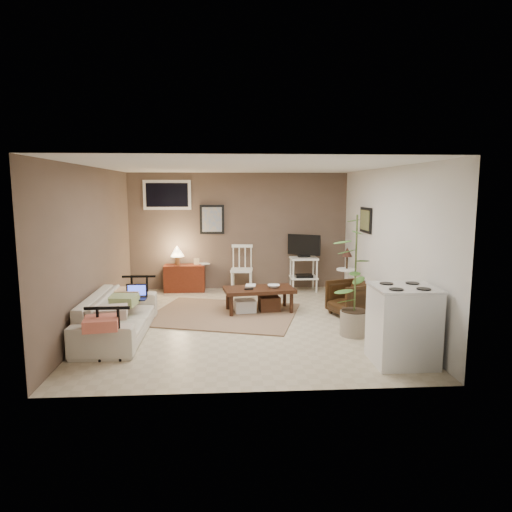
{
  "coord_description": "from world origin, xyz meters",
  "views": [
    {
      "loc": [
        -0.25,
        -6.93,
        2.07
      ],
      "look_at": [
        0.22,
        0.35,
        1.0
      ],
      "focal_mm": 32.0,
      "sensor_mm": 36.0,
      "label": 1
    }
  ],
  "objects": [
    {
      "name": "red_console",
      "position": [
        -1.13,
        2.27,
        0.33
      ],
      "size": [
        0.82,
        0.36,
        0.94
      ],
      "color": "maroon",
      "rests_on": "floor"
    },
    {
      "name": "window",
      "position": [
        -1.45,
        2.48,
        1.95
      ],
      "size": [
        0.96,
        0.03,
        0.6
      ],
      "primitive_type": "cube",
      "color": "white"
    },
    {
      "name": "art_back",
      "position": [
        -0.55,
        2.48,
        1.45
      ],
      "size": [
        0.5,
        0.03,
        0.6
      ],
      "primitive_type": "cube",
      "color": "black"
    },
    {
      "name": "laptop",
      "position": [
        -1.6,
        -0.2,
        0.52
      ],
      "size": [
        0.31,
        0.23,
        0.21
      ],
      "color": "black",
      "rests_on": "sofa"
    },
    {
      "name": "art_right",
      "position": [
        2.23,
        1.05,
        1.52
      ],
      "size": [
        0.03,
        0.6,
        0.45
      ],
      "primitive_type": "cube",
      "color": "black"
    },
    {
      "name": "sofa_pillows",
      "position": [
        -1.75,
        -0.79,
        0.49
      ],
      "size": [
        0.39,
        1.94,
        0.14
      ],
      "primitive_type": null,
      "color": "beige",
      "rests_on": "sofa"
    },
    {
      "name": "rug",
      "position": [
        -0.32,
        0.43,
        0.01
      ],
      "size": [
        2.73,
        2.42,
        0.02
      ],
      "primitive_type": "cube",
      "rotation": [
        0.0,
        0.0,
        -0.28
      ],
      "color": "#886A4F",
      "rests_on": "floor"
    },
    {
      "name": "book_console",
      "position": [
        -0.8,
        2.29,
        0.66
      ],
      "size": [
        0.17,
        0.08,
        0.24
      ],
      "primitive_type": "imported",
      "rotation": [
        0.0,
        0.0,
        0.36
      ],
      "color": "#3A1D0F",
      "rests_on": "red_console"
    },
    {
      "name": "stove",
      "position": [
        1.83,
        -1.81,
        0.47
      ],
      "size": [
        0.72,
        0.67,
        0.95
      ],
      "color": "white",
      "rests_on": "floor"
    },
    {
      "name": "side_table",
      "position": [
        1.96,
        1.26,
        0.62
      ],
      "size": [
        0.38,
        0.38,
        1.0
      ],
      "color": "white",
      "rests_on": "floor"
    },
    {
      "name": "sofa",
      "position": [
        -1.8,
        -0.56,
        0.4
      ],
      "size": [
        0.59,
        2.04,
        0.8
      ],
      "primitive_type": "imported",
      "rotation": [
        0.0,
        0.0,
        1.57
      ],
      "color": "beige",
      "rests_on": "floor"
    },
    {
      "name": "bowl",
      "position": [
        0.53,
        0.57,
        0.52
      ],
      "size": [
        0.21,
        0.06,
        0.21
      ],
      "primitive_type": "imported",
      "rotation": [
        0.0,
        0.0,
        -0.03
      ],
      "color": "#3A1D0F",
      "rests_on": "coffee_table"
    },
    {
      "name": "spindle_chair",
      "position": [
        0.04,
        2.14,
        0.44
      ],
      "size": [
        0.47,
        0.47,
        0.95
      ],
      "color": "white",
      "rests_on": "floor"
    },
    {
      "name": "book_table",
      "position": [
        0.06,
        0.74,
        0.54
      ],
      "size": [
        0.18,
        0.04,
        0.24
      ],
      "primitive_type": "imported",
      "rotation": [
        0.0,
        0.0,
        -0.11
      ],
      "color": "#3A1D0F",
      "rests_on": "coffee_table"
    },
    {
      "name": "sofa_end_rails",
      "position": [
        -1.68,
        -0.56,
        0.34
      ],
      "size": [
        0.55,
        2.04,
        0.68
      ],
      "primitive_type": null,
      "color": "black",
      "rests_on": "floor"
    },
    {
      "name": "armchair",
      "position": [
        1.77,
        0.25,
        0.32
      ],
      "size": [
        0.75,
        0.77,
        0.64
      ],
      "primitive_type": "imported",
      "rotation": [
        0.0,
        0.0,
        -1.23
      ],
      "color": "black",
      "rests_on": "floor"
    },
    {
      "name": "potted_plant",
      "position": [
        1.55,
        -0.75,
        0.93
      ],
      "size": [
        0.44,
        0.44,
        1.75
      ],
      "color": "gray",
      "rests_on": "floor"
    },
    {
      "name": "tv_stand",
      "position": [
        1.31,
        2.15,
        0.61
      ],
      "size": [
        0.62,
        0.45,
        1.16
      ],
      "color": "white",
      "rests_on": "floor"
    },
    {
      "name": "coffee_table",
      "position": [
        0.28,
        0.56,
        0.25
      ],
      "size": [
        1.24,
        0.75,
        0.44
      ],
      "color": "#3A1D0F",
      "rests_on": "floor"
    },
    {
      "name": "floor",
      "position": [
        0.0,
        0.0,
        0.0
      ],
      "size": [
        5.0,
        5.0,
        0.0
      ],
      "primitive_type": "plane",
      "color": "#C1B293",
      "rests_on": "ground"
    }
  ]
}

